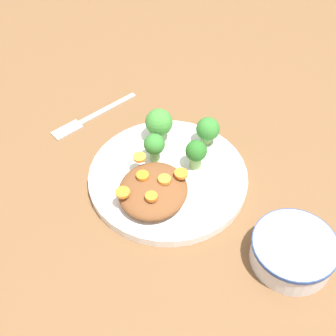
{
  "coord_description": "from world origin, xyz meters",
  "views": [
    {
      "loc": [
        0.16,
        -0.46,
        0.58
      ],
      "look_at": [
        0.0,
        0.0,
        0.03
      ],
      "focal_mm": 50.0,
      "sensor_mm": 36.0,
      "label": 1
    }
  ],
  "objects": [
    {
      "name": "ground_plane",
      "position": [
        0.0,
        0.0,
        0.0
      ],
      "size": [
        4.0,
        4.0,
        0.0
      ],
      "primitive_type": "plane",
      "color": "brown"
    },
    {
      "name": "plate",
      "position": [
        0.0,
        0.0,
        0.01
      ],
      "size": [
        0.25,
        0.25,
        0.02
      ],
      "color": "white",
      "rests_on": "ground_plane"
    },
    {
      "name": "dip_bowl",
      "position": [
        0.21,
        -0.08,
        0.02
      ],
      "size": [
        0.12,
        0.12,
        0.04
      ],
      "color": "silver",
      "rests_on": "ground_plane"
    },
    {
      "name": "stew_mound",
      "position": [
        -0.01,
        -0.05,
        0.03
      ],
      "size": [
        0.1,
        0.11,
        0.03
      ],
      "primitive_type": "ellipsoid",
      "color": "brown",
      "rests_on": "plate"
    },
    {
      "name": "broccoli_floret_0",
      "position": [
        0.04,
        0.09,
        0.05
      ],
      "size": [
        0.04,
        0.04,
        0.05
      ],
      "color": "#759E51",
      "rests_on": "plate"
    },
    {
      "name": "broccoli_floret_1",
      "position": [
        0.04,
        0.03,
        0.05
      ],
      "size": [
        0.03,
        0.03,
        0.05
      ],
      "color": "#7FA85B",
      "rests_on": "plate"
    },
    {
      "name": "broccoli_floret_2",
      "position": [
        -0.04,
        0.07,
        0.05
      ],
      "size": [
        0.05,
        0.05,
        0.06
      ],
      "color": "#7FA85B",
      "rests_on": "plate"
    },
    {
      "name": "broccoli_floret_3",
      "position": [
        -0.03,
        0.02,
        0.05
      ],
      "size": [
        0.03,
        0.03,
        0.05
      ],
      "color": "#759E51",
      "rests_on": "plate"
    },
    {
      "name": "carrot_slice_0",
      "position": [
        -0.04,
        -0.08,
        0.05
      ],
      "size": [
        0.02,
        0.02,
        0.0
      ],
      "primitive_type": "cylinder",
      "color": "orange",
      "rests_on": "stew_mound"
    },
    {
      "name": "carrot_slice_1",
      "position": [
        -0.04,
        -0.01,
        0.05
      ],
      "size": [
        0.02,
        0.02,
        0.0
      ],
      "primitive_type": "cylinder",
      "color": "orange",
      "rests_on": "stew_mound"
    },
    {
      "name": "carrot_slice_2",
      "position": [
        0.03,
        -0.02,
        0.05
      ],
      "size": [
        0.02,
        0.02,
        0.0
      ],
      "primitive_type": "cylinder",
      "color": "orange",
      "rests_on": "stew_mound"
    },
    {
      "name": "carrot_slice_3",
      "position": [
        0.01,
        -0.04,
        0.05
      ],
      "size": [
        0.02,
        0.02,
        0.01
      ],
      "primitive_type": "cylinder",
      "color": "orange",
      "rests_on": "stew_mound"
    },
    {
      "name": "carrot_slice_4",
      "position": [
        -0.0,
        -0.08,
        0.05
      ],
      "size": [
        0.02,
        0.02,
        0.01
      ],
      "primitive_type": "cylinder",
      "color": "orange",
      "rests_on": "stew_mound"
    },
    {
      "name": "carrot_slice_5",
      "position": [
        -0.03,
        -0.04,
        0.05
      ],
      "size": [
        0.02,
        0.02,
        0.01
      ],
      "primitive_type": "cylinder",
      "color": "orange",
      "rests_on": "stew_mound"
    },
    {
      "name": "fork",
      "position": [
        -0.19,
        0.09,
        0.0
      ],
      "size": [
        0.11,
        0.16,
        0.01
      ],
      "rotation": [
        0.0,
        0.0,
        10.46
      ],
      "color": "#B2B2B2",
      "rests_on": "ground_plane"
    }
  ]
}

